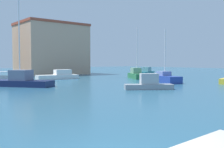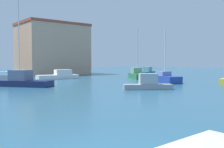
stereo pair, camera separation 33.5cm
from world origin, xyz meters
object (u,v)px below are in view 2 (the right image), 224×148
(motorboat_grey_outer_mooring, at_px, (148,84))
(sailboat_navy_far_left, at_px, (20,80))
(sailboat_blue_distant_north, at_px, (165,78))
(motorboat_white_near_pier, at_px, (59,76))
(motorboat_teal_mid_harbor, at_px, (147,72))
(sailboat_green_center_channel, at_px, (137,74))

(motorboat_grey_outer_mooring, bearing_deg, sailboat_navy_far_left, 127.78)
(sailboat_blue_distant_north, bearing_deg, motorboat_white_near_pier, 118.21)
(motorboat_teal_mid_harbor, bearing_deg, motorboat_white_near_pier, 175.65)
(sailboat_blue_distant_north, relative_size, motorboat_teal_mid_harbor, 1.43)
(sailboat_navy_far_left, relative_size, sailboat_green_center_channel, 1.39)
(sailboat_green_center_channel, bearing_deg, motorboat_teal_mid_harbor, 32.95)
(sailboat_navy_far_left, xyz_separation_m, sailboat_blue_distant_north, (16.30, -6.75, -0.08))
(motorboat_teal_mid_harbor, bearing_deg, sailboat_blue_distant_north, -129.72)
(motorboat_white_near_pier, bearing_deg, motorboat_teal_mid_harbor, -4.35)
(sailboat_navy_far_left, distance_m, motorboat_white_near_pier, 11.46)
(sailboat_blue_distant_north, distance_m, motorboat_grey_outer_mooring, 8.86)
(sailboat_green_center_channel, bearing_deg, sailboat_navy_far_left, -177.35)
(sailboat_navy_far_left, relative_size, sailboat_blue_distant_north, 1.63)
(sailboat_blue_distant_north, xyz_separation_m, motorboat_teal_mid_harbor, (10.71, 12.89, 0.03))
(motorboat_white_near_pier, xyz_separation_m, sailboat_green_center_channel, (10.25, -6.67, 0.13))
(sailboat_navy_far_left, bearing_deg, motorboat_teal_mid_harbor, 12.81)
(sailboat_green_center_channel, bearing_deg, motorboat_grey_outer_mooring, -131.21)
(sailboat_navy_far_left, distance_m, motorboat_teal_mid_harbor, 27.70)
(sailboat_blue_distant_north, relative_size, motorboat_grey_outer_mooring, 1.51)
(sailboat_navy_far_left, height_order, motorboat_white_near_pier, sailboat_navy_far_left)
(motorboat_white_near_pier, height_order, sailboat_blue_distant_north, sailboat_blue_distant_north)
(sailboat_navy_far_left, bearing_deg, sailboat_green_center_channel, 2.65)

